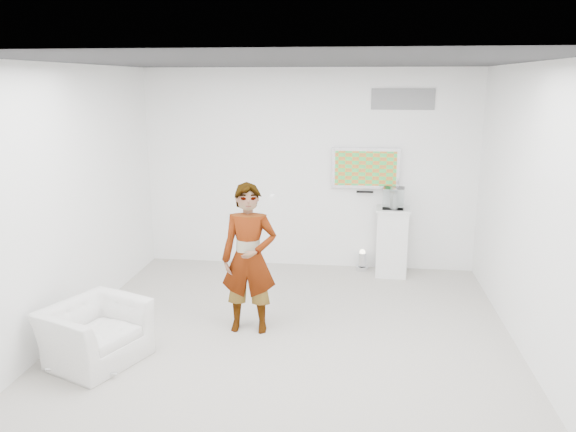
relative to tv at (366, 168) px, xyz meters
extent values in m
cube|color=#B2ABA3|center=(-0.85, -2.45, -1.55)|extent=(5.00, 5.00, 0.01)
cube|color=#2B2B2D|center=(-0.85, -2.45, 1.45)|extent=(5.00, 5.00, 0.01)
cube|color=white|center=(-0.85, 0.05, -0.05)|extent=(5.00, 0.01, 3.00)
cube|color=white|center=(-0.85, -4.95, -0.05)|extent=(5.00, 0.01, 3.00)
cube|color=white|center=(-3.35, -2.45, -0.05)|extent=(0.01, 5.00, 3.00)
cube|color=white|center=(1.65, -2.45, -0.05)|extent=(0.01, 5.00, 3.00)
cube|color=silver|center=(0.00, 0.00, 0.00)|extent=(1.00, 0.08, 0.60)
cube|color=gray|center=(0.50, 0.04, 1.00)|extent=(0.90, 0.02, 0.30)
imported|color=white|center=(-1.31, -2.38, -0.69)|extent=(0.64, 0.43, 1.72)
imported|color=white|center=(-2.74, -3.30, -1.25)|extent=(1.11, 1.17, 0.60)
cube|color=white|center=(0.41, -0.25, -1.05)|extent=(0.51, 0.51, 1.01)
cylinder|color=silver|center=(-0.01, -0.11, -1.40)|extent=(0.23, 0.23, 0.31)
cube|color=white|center=(0.41, -0.25, -0.39)|extent=(0.33, 0.33, 0.30)
cube|color=white|center=(0.41, -0.25, -0.42)|extent=(0.09, 0.18, 0.24)
cube|color=white|center=(-1.07, -2.22, 0.00)|extent=(0.04, 0.13, 0.03)
camera|label=1|loc=(-0.15, -8.30, 1.26)|focal=35.00mm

